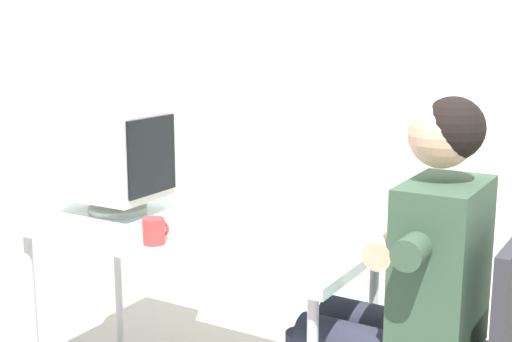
% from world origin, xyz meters
% --- Properties ---
extents(wall_back, '(8.00, 0.10, 3.00)m').
position_xyz_m(wall_back, '(0.30, 1.40, 1.50)').
color(wall_back, silver).
rests_on(wall_back, ground_plane).
extents(desk, '(1.36, 0.62, 0.73)m').
position_xyz_m(desk, '(0.00, 0.00, 0.68)').
color(desk, '#B7B7BC').
rests_on(desk, ground_plane).
extents(crt_monitor, '(0.37, 0.32, 0.43)m').
position_xyz_m(crt_monitor, '(-0.42, 0.05, 0.98)').
color(crt_monitor, silver).
rests_on(crt_monitor, desk).
extents(keyboard, '(0.18, 0.47, 0.03)m').
position_xyz_m(keyboard, '(-0.11, -0.02, 0.75)').
color(keyboard, silver).
rests_on(keyboard, desk).
extents(person_seated, '(0.72, 0.57, 1.28)m').
position_xyz_m(person_seated, '(0.83, -0.02, 0.69)').
color(person_seated, '#334C38').
rests_on(person_seated, ground_plane).
extents(desk_mug, '(0.08, 0.09, 0.09)m').
position_xyz_m(desk_mug, '(-0.01, -0.22, 0.78)').
color(desk_mug, red).
rests_on(desk_mug, desk).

